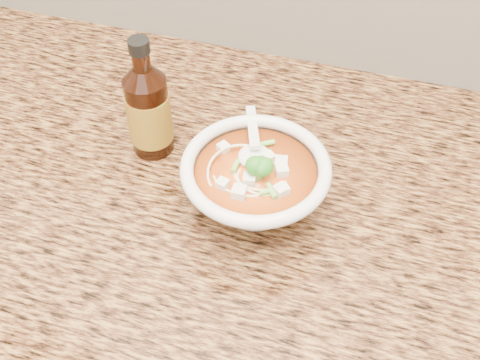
# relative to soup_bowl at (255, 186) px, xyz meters

# --- Properties ---
(cabinet) EXTENTS (4.00, 0.65, 0.86)m
(cabinet) POSITION_rel_soup_bowl_xyz_m (-0.04, 0.02, -0.51)
(cabinet) COLOR black
(cabinet) RESTS_ON ground
(counter_slab) EXTENTS (4.00, 0.68, 0.04)m
(counter_slab) POSITION_rel_soup_bowl_xyz_m (-0.04, 0.02, -0.06)
(counter_slab) COLOR olive
(counter_slab) RESTS_ON cabinet
(soup_bowl) EXTENTS (0.18, 0.21, 0.10)m
(soup_bowl) POSITION_rel_soup_bowl_xyz_m (0.00, 0.00, 0.00)
(soup_bowl) COLOR silver
(soup_bowl) RESTS_ON counter_slab
(hot_sauce_bottle) EXTENTS (0.08, 0.08, 0.18)m
(hot_sauce_bottle) POSITION_rel_soup_bowl_xyz_m (-0.17, 0.07, 0.03)
(hot_sauce_bottle) COLOR black
(hot_sauce_bottle) RESTS_ON counter_slab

